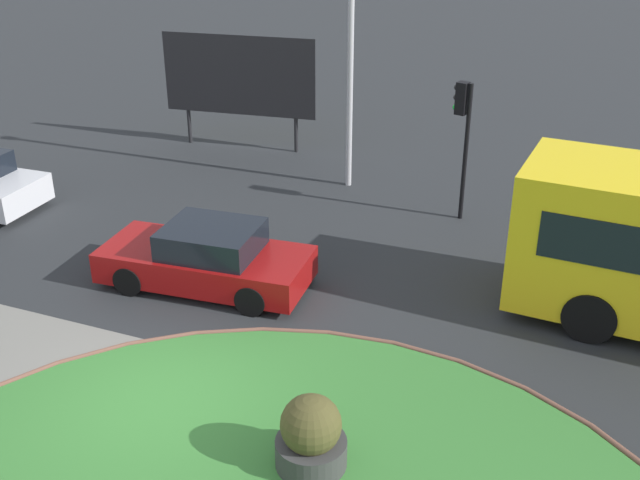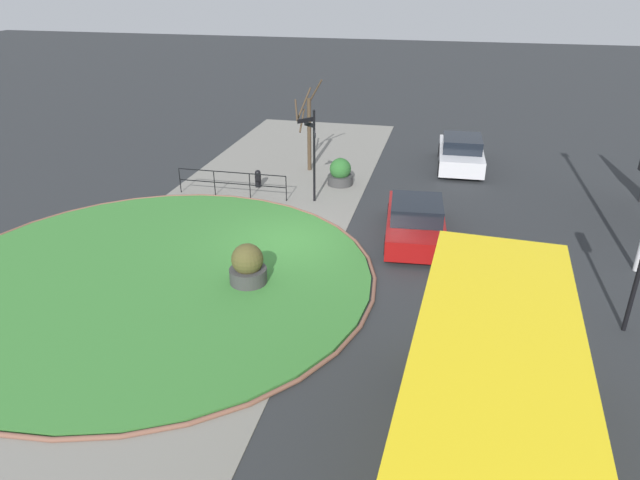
{
  "view_description": "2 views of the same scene",
  "coord_description": "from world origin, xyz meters",
  "px_view_note": "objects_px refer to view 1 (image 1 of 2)",
  "views": [
    {
      "loc": [
        6.26,
        -8.44,
        7.92
      ],
      "look_at": [
        1.84,
        2.48,
        2.25
      ],
      "focal_mm": 42.95,
      "sensor_mm": 36.0,
      "label": 1
    },
    {
      "loc": [
        16.13,
        4.7,
        8.1
      ],
      "look_at": [
        3.22,
        1.71,
        1.8
      ],
      "focal_mm": 32.08,
      "sensor_mm": 36.0,
      "label": 2
    }
  ],
  "objects_px": {
    "lamppost_tall": "(351,40)",
    "planter_kerbside": "(311,438)",
    "billboard_left": "(239,77)",
    "car_far_lane": "(207,259)",
    "traffic_light_near": "(463,120)"
  },
  "relations": [
    {
      "from": "traffic_light_near",
      "to": "lamppost_tall",
      "type": "distance_m",
      "value": 3.75
    },
    {
      "from": "car_far_lane",
      "to": "billboard_left",
      "type": "relative_size",
      "value": 0.93
    },
    {
      "from": "lamppost_tall",
      "to": "planter_kerbside",
      "type": "relative_size",
      "value": 5.88
    },
    {
      "from": "traffic_light_near",
      "to": "lamppost_tall",
      "type": "bearing_deg",
      "value": -3.37
    },
    {
      "from": "car_far_lane",
      "to": "lamppost_tall",
      "type": "distance_m",
      "value": 7.43
    },
    {
      "from": "lamppost_tall",
      "to": "traffic_light_near",
      "type": "bearing_deg",
      "value": -17.83
    },
    {
      "from": "lamppost_tall",
      "to": "car_far_lane",
      "type": "bearing_deg",
      "value": -96.51
    },
    {
      "from": "billboard_left",
      "to": "lamppost_tall",
      "type": "bearing_deg",
      "value": -30.12
    },
    {
      "from": "traffic_light_near",
      "to": "planter_kerbside",
      "type": "distance_m",
      "value": 10.04
    },
    {
      "from": "traffic_light_near",
      "to": "planter_kerbside",
      "type": "xyz_separation_m",
      "value": [
        0.12,
        -9.84,
        -1.98
      ]
    },
    {
      "from": "billboard_left",
      "to": "traffic_light_near",
      "type": "bearing_deg",
      "value": -27.9
    },
    {
      "from": "traffic_light_near",
      "to": "billboard_left",
      "type": "bearing_deg",
      "value": -6.36
    },
    {
      "from": "traffic_light_near",
      "to": "billboard_left",
      "type": "distance_m",
      "value": 8.09
    },
    {
      "from": "traffic_light_near",
      "to": "car_far_lane",
      "type": "bearing_deg",
      "value": 68.27
    },
    {
      "from": "car_far_lane",
      "to": "planter_kerbside",
      "type": "distance_m",
      "value": 6.0
    }
  ]
}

